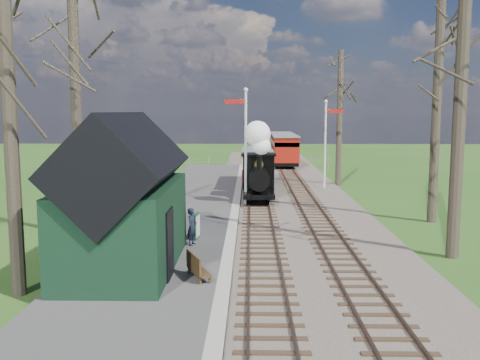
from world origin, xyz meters
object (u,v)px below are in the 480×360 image
at_px(sign_board, 197,226).
at_px(person, 192,227).
at_px(coach, 257,166).
at_px(red_carriage_b, 281,146).
at_px(semaphore_near, 244,138).
at_px(locomotive, 259,167).
at_px(station_shed, 125,201).
at_px(semaphore_far, 326,137).
at_px(bench, 196,267).
at_px(red_carriage_a, 285,150).

xyz_separation_m(sign_board, person, (-0.08, -0.93, 0.18)).
height_order(coach, red_carriage_b, red_carriage_b).
bearing_deg(coach, semaphore_near, -96.51).
bearing_deg(coach, locomotive, -90.11).
bearing_deg(sign_board, locomotive, 74.61).
height_order(station_shed, semaphore_far, semaphore_far).
distance_m(semaphore_far, bench, 20.35).
relative_size(red_carriage_a, person, 4.07).
distance_m(red_carriage_b, sign_board, 33.28).
xyz_separation_m(semaphore_far, locomotive, (-4.39, -5.33, -1.35)).
distance_m(red_carriage_a, red_carriage_b, 5.50).
distance_m(semaphore_far, sign_board, 16.06).
bearing_deg(red_carriage_b, sign_board, -98.78).
xyz_separation_m(coach, red_carriage_b, (2.60, 17.87, 0.13)).
bearing_deg(locomotive, red_carriage_b, 83.77).
bearing_deg(bench, red_carriage_b, 83.02).
bearing_deg(locomotive, coach, 89.89).
distance_m(station_shed, person, 3.57).
bearing_deg(coach, person, -99.11).
height_order(locomotive, red_carriage_a, locomotive).
relative_size(red_carriage_b, bench, 4.16).
distance_m(semaphore_far, person, 16.89).
bearing_deg(locomotive, semaphore_near, -138.33).
bearing_deg(semaphore_near, person, -100.99).
relative_size(coach, bench, 5.22).
height_order(semaphore_far, person, semaphore_far).
bearing_deg(person, coach, 7.47).
bearing_deg(locomotive, semaphore_far, 50.53).
bearing_deg(red_carriage_a, person, -100.32).
relative_size(locomotive, bench, 3.26).
relative_size(locomotive, person, 3.20).
height_order(red_carriage_b, bench, red_carriage_b).
bearing_deg(red_carriage_b, semaphore_near, -97.80).
relative_size(station_shed, sign_board, 6.41).
distance_m(sign_board, bench, 4.86).
relative_size(semaphore_near, red_carriage_a, 1.13).
xyz_separation_m(locomotive, bench, (-2.01, -13.79, -1.46)).
bearing_deg(bench, semaphore_near, 84.55).
bearing_deg(red_carriage_b, semaphore_far, -84.55).
height_order(sign_board, person, person).
xyz_separation_m(locomotive, red_carriage_a, (2.61, 18.43, -0.40)).
relative_size(red_carriage_a, bench, 4.16).
bearing_deg(semaphore_far, locomotive, -129.47).
height_order(sign_board, bench, sign_board).
bearing_deg(sign_board, person, -94.97).
xyz_separation_m(red_carriage_a, person, (-5.16, -28.31, -0.72)).
xyz_separation_m(red_carriage_a, sign_board, (-5.08, -27.38, -0.91)).
xyz_separation_m(coach, bench, (-2.02, -19.85, -0.93)).
relative_size(red_carriage_b, person, 4.07).
height_order(coach, person, coach).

